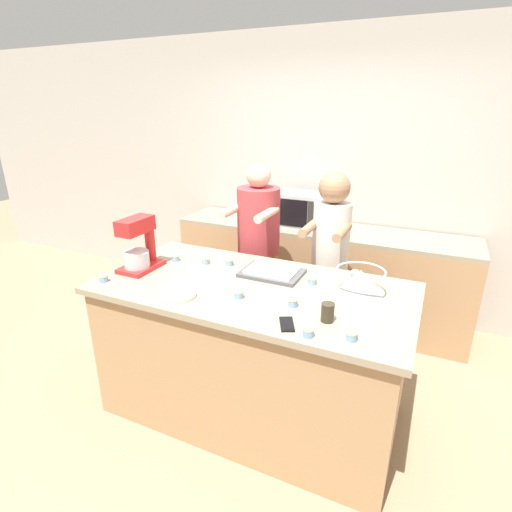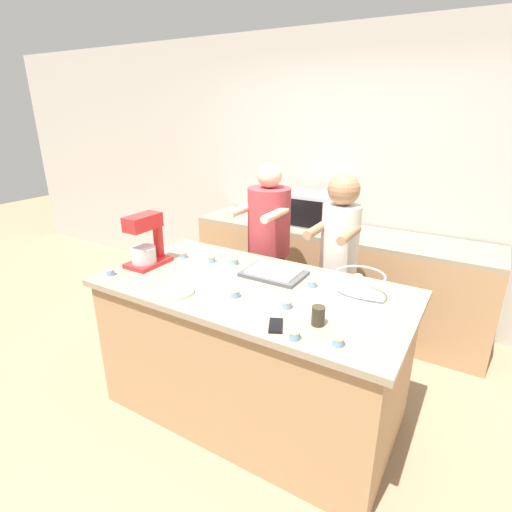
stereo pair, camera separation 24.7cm
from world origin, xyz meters
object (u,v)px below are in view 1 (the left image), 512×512
object	(u,v)px
stand_mixer	(139,247)
cupcake_5	(308,331)
cell_phone	(287,324)
cupcake_1	(293,301)
cupcake_2	(176,257)
person_left	(258,256)
cupcake_3	(355,274)
microwave_oven	(299,209)
cupcake_0	(103,277)
mixing_bowl	(360,281)
cupcake_4	(352,335)
cupcake_8	(230,261)
baking_tray	(272,272)
drinking_glass	(328,312)
cupcake_6	(206,260)
cupcake_9	(239,293)
cupcake_7	(312,280)
person_right	(329,265)
small_plate	(178,295)

from	to	relation	value
stand_mixer	cupcake_5	distance (m)	1.36
cell_phone	cupcake_1	xyz separation A→B (m)	(-0.04, 0.21, 0.02)
cupcake_1	cupcake_2	size ratio (longest dim) A/B	1.00
stand_mixer	person_left	bearing A→B (deg)	59.89
cupcake_3	person_left	bearing A→B (deg)	155.79
microwave_oven	cupcake_0	size ratio (longest dim) A/B	9.41
mixing_bowl	cupcake_3	world-z (taller)	mixing_bowl
cupcake_0	cupcake_1	xyz separation A→B (m)	(1.21, 0.19, 0.00)
person_left	cupcake_4	xyz separation A→B (m)	(1.01, -1.14, 0.15)
cell_phone	cupcake_8	bearing A→B (deg)	137.54
cupcake_4	cupcake_2	bearing A→B (deg)	159.60
baking_tray	drinking_glass	xyz separation A→B (m)	(0.50, -0.44, 0.03)
person_left	cupcake_3	distance (m)	0.97
cupcake_6	cupcake_9	distance (m)	0.60
cupcake_7	mixing_bowl	bearing A→B (deg)	-3.82
cupcake_0	cupcake_3	size ratio (longest dim) A/B	1.00
drinking_glass	cupcake_4	bearing A→B (deg)	-39.47
cell_phone	drinking_glass	xyz separation A→B (m)	(0.18, 0.13, 0.05)
mixing_bowl	baking_tray	distance (m)	0.59
person_right	baking_tray	bearing A→B (deg)	-113.00
cupcake_0	cupcake_4	bearing A→B (deg)	-0.56
microwave_oven	cupcake_5	distance (m)	2.06
cupcake_5	cupcake_7	world-z (taller)	same
cupcake_0	cupcake_5	world-z (taller)	same
microwave_oven	cupcake_5	xyz separation A→B (m)	(0.72, -1.93, -0.10)
cupcake_5	person_left	bearing A→B (deg)	124.17
cupcake_2	cupcake_4	world-z (taller)	same
person_left	stand_mixer	size ratio (longest dim) A/B	4.39
cupcake_8	cupcake_2	bearing A→B (deg)	-167.55
cupcake_5	cupcake_9	bearing A→B (deg)	155.02
drinking_glass	cupcake_8	distance (m)	0.96
microwave_oven	cupcake_1	bearing A→B (deg)	-71.89
baking_tray	cupcake_8	size ratio (longest dim) A/B	6.91
cupcake_0	cupcake_5	bearing A→B (deg)	-3.00
cupcake_2	cupcake_7	world-z (taller)	same
cupcake_4	cupcake_9	world-z (taller)	same
stand_mixer	microwave_oven	xyz separation A→B (m)	(0.59, 1.59, -0.03)
cupcake_7	cupcake_8	bearing A→B (deg)	174.03
cupcake_3	cupcake_7	world-z (taller)	same
person_right	cupcake_7	xyz separation A→B (m)	(0.05, -0.60, 0.13)
cupcake_9	baking_tray	bearing A→B (deg)	84.06
cupcake_5	cupcake_8	bearing A→B (deg)	140.13
stand_mixer	mixing_bowl	xyz separation A→B (m)	(1.44, 0.23, -0.08)
cupcake_6	cupcake_8	distance (m)	0.17
baking_tray	cupcake_0	size ratio (longest dim) A/B	6.91
small_plate	cupcake_5	bearing A→B (deg)	-6.57
person_right	cupcake_1	bearing A→B (deg)	-87.69
cupcake_0	cell_phone	bearing A→B (deg)	-0.71
drinking_glass	cupcake_1	bearing A→B (deg)	159.76
person_left	cell_phone	distance (m)	1.34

